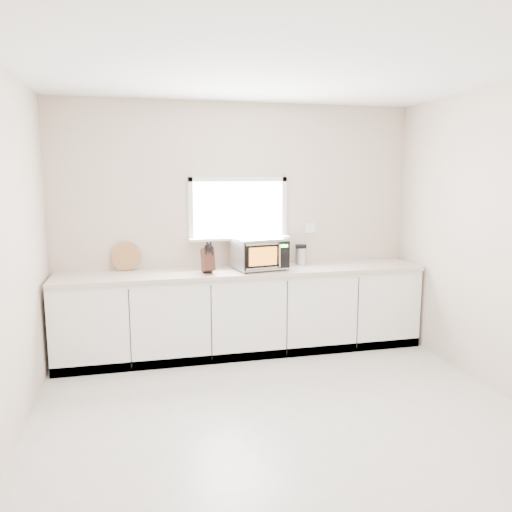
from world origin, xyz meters
name	(u,v)px	position (x,y,z in m)	size (l,w,h in m)	color
ground	(290,426)	(0.00, 0.00, 0.00)	(4.00, 4.00, 0.00)	beige
back_wall	(238,226)	(0.00, 2.00, 1.36)	(4.00, 0.17, 2.70)	beige
cabinets	(244,313)	(0.00, 1.70, 0.44)	(3.92, 0.60, 0.88)	white
countertop	(244,271)	(0.00, 1.69, 0.90)	(3.92, 0.64, 0.04)	beige
microwave	(260,253)	(0.17, 1.68, 1.10)	(0.59, 0.49, 0.34)	black
knife_block	(208,259)	(-0.40, 1.60, 1.06)	(0.13, 0.24, 0.33)	#432218
cutting_board	(126,256)	(-1.22, 1.94, 1.07)	(0.30, 0.30, 0.02)	#B07044
coffee_grinder	(301,254)	(0.70, 1.87, 1.03)	(0.15, 0.15, 0.23)	#B3B5BA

